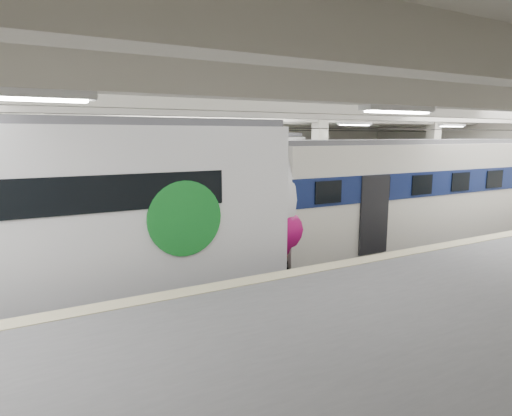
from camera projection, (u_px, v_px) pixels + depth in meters
station_hall at (276, 181)px, 11.73m from camera, size 36.00×24.00×5.75m
modern_emu at (70, 217)px, 10.97m from camera, size 15.47×3.19×4.91m
older_rer at (409, 192)px, 16.76m from camera, size 13.01×2.87×4.31m
far_train at (133, 189)px, 17.07m from camera, size 14.51×3.52×4.58m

